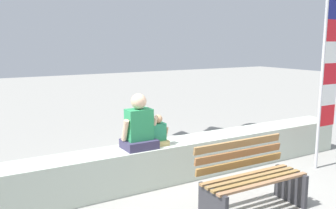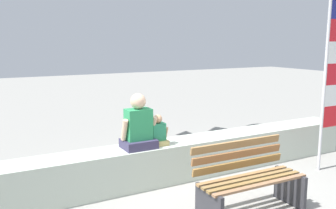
% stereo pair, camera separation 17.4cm
% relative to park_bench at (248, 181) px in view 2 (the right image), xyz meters
% --- Properties ---
extents(ground_plane, '(40.00, 40.00, 0.00)m').
position_rel_park_bench_xyz_m(ground_plane, '(-0.01, 0.24, -0.41)').
color(ground_plane, gray).
extents(seawall_ledge, '(6.55, 0.56, 0.60)m').
position_rel_park_bench_xyz_m(seawall_ledge, '(-0.01, 1.46, -0.10)').
color(seawall_ledge, '#B5C0AF').
rests_on(seawall_ledge, ground).
extents(park_bench, '(1.43, 0.63, 0.88)m').
position_rel_park_bench_xyz_m(park_bench, '(0.00, 0.00, 0.00)').
color(park_bench, '#8B6546').
rests_on(park_bench, ground).
extents(person_adult, '(0.53, 0.39, 0.81)m').
position_rel_park_bench_xyz_m(person_adult, '(-0.89, 1.41, 0.51)').
color(person_adult, '#373251').
rests_on(person_adult, seawall_ledge).
extents(person_child, '(0.31, 0.23, 0.47)m').
position_rel_park_bench_xyz_m(person_child, '(-0.57, 1.41, 0.38)').
color(person_child, tan).
rests_on(person_child, seawall_ledge).
extents(flag_banner, '(0.41, 0.05, 3.22)m').
position_rel_park_bench_xyz_m(flag_banner, '(2.22, 0.62, 1.44)').
color(flag_banner, '#B7B7BC').
rests_on(flag_banner, ground).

